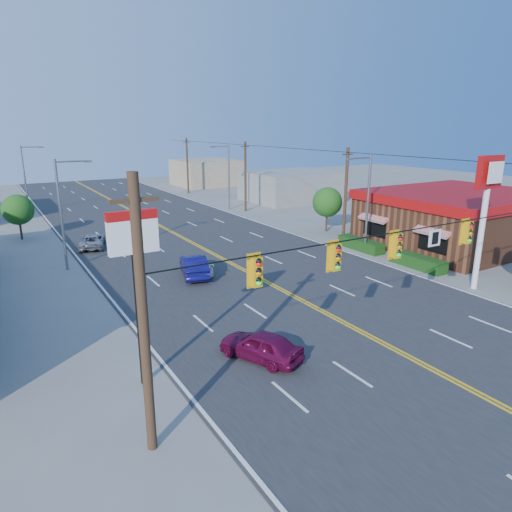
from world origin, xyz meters
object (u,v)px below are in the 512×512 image
car_blue (194,266)px  car_white (197,266)px  kfc_pylon (486,196)px  kfc (457,218)px  car_magenta (261,347)px  car_silver (92,241)px  signal_span (413,254)px  pizza_hut_sign (135,263)px

car_blue → car_white: 0.67m
kfc_pylon → car_blue: size_ratio=1.88×
kfc → car_magenta: bearing=-161.0°
kfc → car_silver: bearing=151.3°
car_magenta → car_silver: (-2.16, 24.20, -0.07)m
car_magenta → car_white: size_ratio=0.95×
car_silver → car_blue: bearing=126.3°
kfc_pylon → car_silver: 30.59m
kfc → car_magenta: size_ratio=4.16×
signal_span → pizza_hut_sign: bearing=159.8°
car_magenta → pizza_hut_sign: bearing=-34.1°
pizza_hut_sign → kfc: bearing=14.5°
kfc → car_magenta: (-25.78, -8.89, -1.71)m
pizza_hut_sign → car_silver: size_ratio=1.59×
car_white → car_blue: bearing=57.9°
car_blue → kfc: bearing=-173.0°
kfc → pizza_hut_sign: bearing=-165.5°
kfc → pizza_hut_sign: pizza_hut_sign is taller
car_magenta → signal_span: bearing=127.4°
pizza_hut_sign → car_silver: 23.94m
kfc_pylon → car_silver: size_ratio=1.97×
kfc_pylon → car_silver: (-19.04, 23.31, -5.45)m
pizza_hut_sign → car_blue: (7.36, 11.66, -4.44)m
kfc_pylon → car_blue: (-14.64, 11.66, -5.30)m
signal_span → car_silver: signal_span is taller
kfc → kfc_pylon: (-8.90, -8.00, 3.66)m
kfc_pylon → pizza_hut_sign: 22.02m
signal_span → car_blue: size_ratio=5.37×
signal_span → car_white: signal_span is taller
kfc → car_white: 23.51m
signal_span → kfc_pylon: size_ratio=2.86×
car_silver → pizza_hut_sign: bearing=98.4°
kfc → kfc_pylon: size_ratio=1.92×
car_white → kfc_pylon: bearing=152.5°
kfc → car_blue: bearing=171.2°
signal_span → kfc: signal_span is taller
pizza_hut_sign → car_blue: 14.49m
pizza_hut_sign → signal_span: bearing=-20.2°
pizza_hut_sign → car_silver: pizza_hut_sign is taller
car_silver → car_magenta: bearing=110.7°
car_silver → kfc: bearing=166.9°
pizza_hut_sign → car_magenta: (5.12, -0.89, -4.51)m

